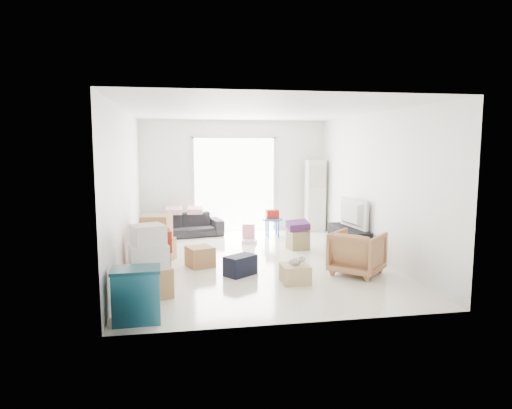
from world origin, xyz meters
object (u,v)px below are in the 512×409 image
object	(u,v)px
armchair	(357,251)
storage_bins	(136,295)
ac_tower	(315,196)
television	(349,224)
tv_console	(349,239)
kids_table	(272,218)
sofa	(183,222)
wood_crate	(295,274)
ottoman	(298,240)

from	to	relation	value
armchair	storage_bins	xyz separation A→B (m)	(-3.39, -1.47, -0.06)
ac_tower	television	world-z (taller)	ac_tower
tv_console	kids_table	world-z (taller)	kids_table
sofa	kids_table	bearing A→B (deg)	-20.41
storage_bins	wood_crate	distance (m)	2.57
armchair	storage_bins	size ratio (longest dim) A/B	1.18
tv_console	sofa	xyz separation A→B (m)	(-3.27, 1.97, 0.12)
sofa	kids_table	xyz separation A→B (m)	(2.03, -0.35, 0.09)
armchair	sofa	bearing A→B (deg)	-8.89
television	armchair	distance (m)	1.75
armchair	television	bearing A→B (deg)	-63.04
ac_tower	sofa	xyz separation A→B (m)	(-3.22, -0.15, -0.52)
tv_console	armchair	bearing A→B (deg)	-107.05
storage_bins	wood_crate	world-z (taller)	storage_bins
ac_tower	wood_crate	distance (m)	4.43
tv_console	sofa	bearing A→B (deg)	148.86
storage_bins	kids_table	world-z (taller)	storage_bins
armchair	wood_crate	distance (m)	1.18
sofa	wood_crate	bearing A→B (deg)	-78.05
ac_tower	storage_bins	size ratio (longest dim) A/B	2.66
ac_tower	kids_table	bearing A→B (deg)	-157.13
television	kids_table	world-z (taller)	kids_table
tv_console	ottoman	world-z (taller)	tv_console
sofa	armchair	bearing A→B (deg)	-63.58
sofa	storage_bins	xyz separation A→B (m)	(-0.63, -5.11, -0.02)
television	sofa	bearing A→B (deg)	51.40
tv_console	ac_tower	bearing A→B (deg)	91.35
tv_console	kids_table	bearing A→B (deg)	127.18
television	sofa	world-z (taller)	sofa
ac_tower	wood_crate	world-z (taller)	ac_tower
ac_tower	armchair	distance (m)	3.85
television	armchair	bearing A→B (deg)	155.48
tv_console	armchair	world-z (taller)	armchair
ac_tower	kids_table	distance (m)	1.35
tv_console	storage_bins	xyz separation A→B (m)	(-3.90, -3.14, 0.10)
ac_tower	sofa	size ratio (longest dim) A/B	0.97
tv_console	ottoman	xyz separation A→B (m)	(-0.99, 0.27, -0.04)
sofa	wood_crate	world-z (taller)	sofa
ottoman	wood_crate	distance (m)	2.31
tv_console	storage_bins	bearing A→B (deg)	-141.18
kids_table	ac_tower	bearing A→B (deg)	22.87
ac_tower	ottoman	size ratio (longest dim) A/B	4.59
tv_console	wood_crate	bearing A→B (deg)	-129.93
television	kids_table	distance (m)	2.04
sofa	ottoman	distance (m)	2.85
ottoman	wood_crate	xyz separation A→B (m)	(-0.64, -2.22, -0.05)
kids_table	wood_crate	distance (m)	3.61
armchair	ottoman	world-z (taller)	armchair
armchair	wood_crate	size ratio (longest dim) A/B	1.85
storage_bins	ottoman	distance (m)	4.49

